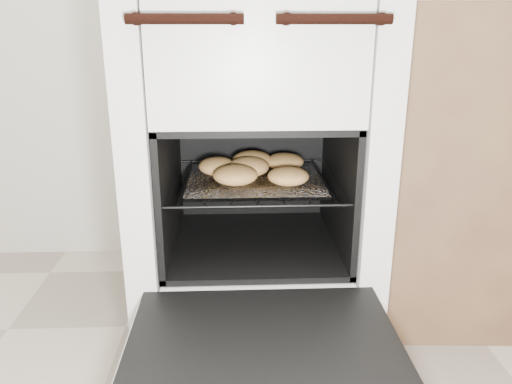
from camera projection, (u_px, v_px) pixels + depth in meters
stove at (254, 157)px, 1.41m from camera, size 0.63×0.70×0.96m
oven_door at (264, 351)px, 0.99m from camera, size 0.57×0.44×0.04m
oven_rack at (255, 180)px, 1.36m from camera, size 0.46×0.44×0.01m
foil_sheet at (255, 180)px, 1.34m from camera, size 0.36×0.31×0.01m
baked_rolls at (254, 167)px, 1.35m from camera, size 0.34×0.30×0.05m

